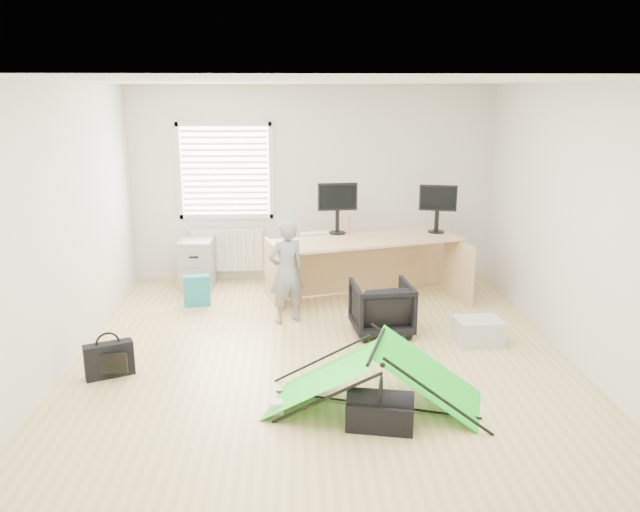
{
  "coord_description": "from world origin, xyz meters",
  "views": [
    {
      "loc": [
        -0.27,
        -5.86,
        2.62
      ],
      "look_at": [
        0.0,
        0.4,
        0.95
      ],
      "focal_mm": 35.0,
      "sensor_mm": 36.0,
      "label": 1
    }
  ],
  "objects_px": {
    "thermos": "(347,224)",
    "laptop_bag": "(109,360)",
    "storage_crate": "(478,331)",
    "duffel_bag": "(380,414)",
    "monitor_left": "(337,215)",
    "person": "(286,272)",
    "desk": "(366,270)",
    "monitor_right": "(437,215)",
    "kite": "(376,376)",
    "office_chair": "(382,308)",
    "filing_cabinet": "(198,263)"
  },
  "relations": [
    {
      "from": "desk",
      "to": "thermos",
      "type": "xyz_separation_m",
      "value": [
        -0.21,
        0.35,
        0.53
      ]
    },
    {
      "from": "thermos",
      "to": "storage_crate",
      "type": "relative_size",
      "value": 0.49
    },
    {
      "from": "monitor_right",
      "to": "desk",
      "type": "bearing_deg",
      "value": -147.26
    },
    {
      "from": "office_chair",
      "to": "person",
      "type": "xyz_separation_m",
      "value": [
        -1.05,
        0.38,
        0.31
      ]
    },
    {
      "from": "monitor_right",
      "to": "person",
      "type": "height_order",
      "value": "monitor_right"
    },
    {
      "from": "desk",
      "to": "office_chair",
      "type": "relative_size",
      "value": 3.7
    },
    {
      "from": "person",
      "to": "laptop_bag",
      "type": "relative_size",
      "value": 2.74
    },
    {
      "from": "thermos",
      "to": "laptop_bag",
      "type": "xyz_separation_m",
      "value": [
        -2.45,
        -2.43,
        -0.77
      ]
    },
    {
      "from": "kite",
      "to": "laptop_bag",
      "type": "distance_m",
      "value": 2.53
    },
    {
      "from": "kite",
      "to": "duffel_bag",
      "type": "height_order",
      "value": "kite"
    },
    {
      "from": "thermos",
      "to": "storage_crate",
      "type": "height_order",
      "value": "thermos"
    },
    {
      "from": "filing_cabinet",
      "to": "duffel_bag",
      "type": "height_order",
      "value": "filing_cabinet"
    },
    {
      "from": "monitor_left",
      "to": "laptop_bag",
      "type": "height_order",
      "value": "monitor_left"
    },
    {
      "from": "office_chair",
      "to": "desk",
      "type": "bearing_deg",
      "value": -93.35
    },
    {
      "from": "monitor_right",
      "to": "laptop_bag",
      "type": "height_order",
      "value": "monitor_right"
    },
    {
      "from": "desk",
      "to": "thermos",
      "type": "bearing_deg",
      "value": 105.1
    },
    {
      "from": "monitor_right",
      "to": "person",
      "type": "distance_m",
      "value": 2.26
    },
    {
      "from": "thermos",
      "to": "person",
      "type": "distance_m",
      "value": 1.36
    },
    {
      "from": "monitor_right",
      "to": "kite",
      "type": "xyz_separation_m",
      "value": [
        -1.18,
        -3.09,
        -0.77
      ]
    },
    {
      "from": "desk",
      "to": "person",
      "type": "relative_size",
      "value": 1.96
    },
    {
      "from": "person",
      "to": "laptop_bag",
      "type": "height_order",
      "value": "person"
    },
    {
      "from": "monitor_left",
      "to": "kite",
      "type": "height_order",
      "value": "monitor_left"
    },
    {
      "from": "office_chair",
      "to": "person",
      "type": "height_order",
      "value": "person"
    },
    {
      "from": "person",
      "to": "kite",
      "type": "relative_size",
      "value": 0.68
    },
    {
      "from": "desk",
      "to": "duffel_bag",
      "type": "xyz_separation_m",
      "value": [
        -0.24,
        -3.11,
        -0.29
      ]
    },
    {
      "from": "person",
      "to": "filing_cabinet",
      "type": "bearing_deg",
      "value": -75.74
    },
    {
      "from": "storage_crate",
      "to": "office_chair",
      "type": "bearing_deg",
      "value": 160.79
    },
    {
      "from": "kite",
      "to": "laptop_bag",
      "type": "xyz_separation_m",
      "value": [
        -2.43,
        0.68,
        -0.11
      ]
    },
    {
      "from": "monitor_left",
      "to": "person",
      "type": "height_order",
      "value": "monitor_left"
    },
    {
      "from": "desk",
      "to": "office_chair",
      "type": "height_order",
      "value": "desk"
    },
    {
      "from": "office_chair",
      "to": "kite",
      "type": "bearing_deg",
      "value": 74.39
    },
    {
      "from": "duffel_bag",
      "to": "kite",
      "type": "bearing_deg",
      "value": 100.63
    },
    {
      "from": "storage_crate",
      "to": "duffel_bag",
      "type": "height_order",
      "value": "storage_crate"
    },
    {
      "from": "person",
      "to": "kite",
      "type": "distance_m",
      "value": 2.21
    },
    {
      "from": "thermos",
      "to": "office_chair",
      "type": "relative_size",
      "value": 0.37
    },
    {
      "from": "duffel_bag",
      "to": "thermos",
      "type": "bearing_deg",
      "value": 101.16
    },
    {
      "from": "storage_crate",
      "to": "filing_cabinet",
      "type": "bearing_deg",
      "value": 146.74
    },
    {
      "from": "monitor_left",
      "to": "person",
      "type": "distance_m",
      "value": 1.31
    },
    {
      "from": "thermos",
      "to": "person",
      "type": "xyz_separation_m",
      "value": [
        -0.79,
        -1.06,
        -0.32
      ]
    },
    {
      "from": "monitor_left",
      "to": "monitor_right",
      "type": "xyz_separation_m",
      "value": [
        1.3,
        0.0,
        -0.01
      ]
    },
    {
      "from": "storage_crate",
      "to": "thermos",
      "type": "bearing_deg",
      "value": 125.11
    },
    {
      "from": "office_chair",
      "to": "laptop_bag",
      "type": "bearing_deg",
      "value": 13.9
    },
    {
      "from": "desk",
      "to": "monitor_right",
      "type": "height_order",
      "value": "monitor_right"
    },
    {
      "from": "monitor_left",
      "to": "laptop_bag",
      "type": "distance_m",
      "value": 3.45
    },
    {
      "from": "storage_crate",
      "to": "desk",
      "type": "bearing_deg",
      "value": 125.95
    },
    {
      "from": "laptop_bag",
      "to": "office_chair",
      "type": "bearing_deg",
      "value": -4.24
    },
    {
      "from": "monitor_left",
      "to": "duffel_bag",
      "type": "bearing_deg",
      "value": -93.68
    },
    {
      "from": "desk",
      "to": "duffel_bag",
      "type": "bearing_deg",
      "value": -110.69
    },
    {
      "from": "person",
      "to": "kite",
      "type": "xyz_separation_m",
      "value": [
        0.77,
        -2.04,
        -0.33
      ]
    },
    {
      "from": "office_chair",
      "to": "storage_crate",
      "type": "bearing_deg",
      "value": 154.76
    }
  ]
}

